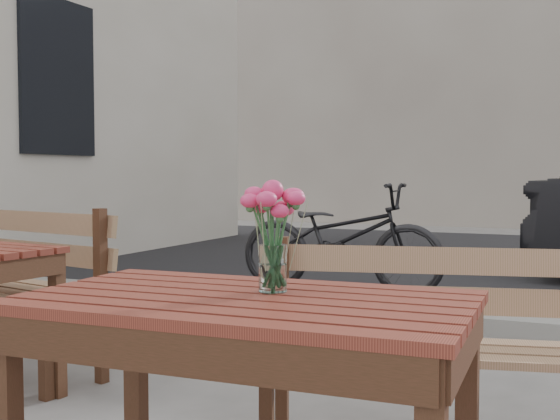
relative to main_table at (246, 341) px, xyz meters
The scene contains 6 objects.
street 5.30m from the main_table, 88.29° to the left, with size 30.00×8.12×0.12m.
main_table is the anchor object (origin of this frame).
main_bench 1.02m from the main_table, 70.32° to the left, with size 1.42×0.72×0.85m.
main_vase 0.34m from the main_table, 68.57° to the left, with size 0.17×0.17×0.32m.
second_bench 2.47m from the main_table, 149.73° to the left, with size 1.55×0.71×0.93m.
bicycle 4.48m from the main_table, 105.99° to the left, with size 0.67×1.91×1.00m, color black.
Camera 1 is at (0.71, -1.90, 1.09)m, focal length 45.00 mm.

